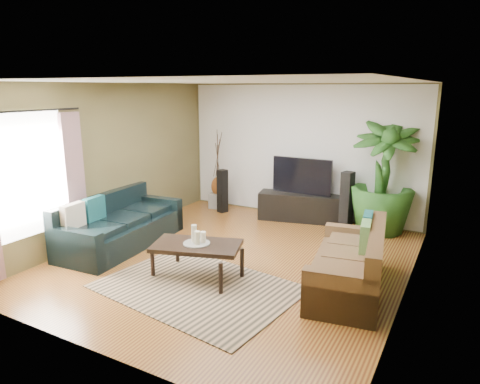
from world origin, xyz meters
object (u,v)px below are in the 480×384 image
Objects in this scene: speaker_right at (347,200)px; side_table at (152,217)px; sofa_left at (122,221)px; vase at (218,186)px; coffee_table at (197,260)px; tv_stand at (300,207)px; pedestal at (218,200)px; speaker_left at (222,191)px; television at (302,176)px; potted_plant at (382,177)px; sofa_right at (348,259)px.

speaker_right is 2.19× the size of side_table.
vase is (0.20, 2.79, 0.06)m from sofa_left.
coffee_table is 0.73× the size of tv_stand.
sofa_left is 6.81× the size of pedestal.
speaker_right is at bearing 51.21° from coffee_table.
pedestal is at bearing 153.65° from speaker_left.
pedestal is at bearing 99.33° from coffee_table.
speaker_left is at bearing -43.71° from pedestal.
coffee_table is at bearing -95.66° from television.
sofa_left is 4.61× the size of side_table.
potted_plant is at bearing 0.66° from television.
sofa_right is 2.06× the size of speaker_left.
coffee_table and side_table have the same top height.
sofa_left is at bearing -94.09° from pedestal.
speaker_right reaches higher than coffee_table.
tv_stand is at bearing -0.00° from pedestal.
speaker_right is 2.53× the size of vase.
side_table is at bearing 128.46° from coffee_table.
sofa_left is at bearing -95.67° from sofa_right.
sofa_left is at bearing -127.34° from television.
sofa_left reaches higher than coffee_table.
television reaches higher than coffee_table.
potted_plant reaches higher than television.
coffee_table is at bearing -63.25° from pedestal.
coffee_table is 0.59× the size of potted_plant.
pedestal is (-0.26, 0.25, -0.29)m from speaker_left.
sofa_left is 1.38× the size of tv_stand.
speaker_right is (0.93, -0.04, -0.37)m from television.
sofa_right is 2.65m from speaker_right.
tv_stand is at bearing -90.00° from television.
side_table is at bearing -152.47° from potted_plant.
speaker_right is (1.25, 3.20, 0.30)m from coffee_table.
vase reaches higher than pedestal.
potted_plant reaches higher than speaker_right.
potted_plant is 4.82× the size of vase.
coffee_table is at bearing -119.71° from potted_plant.
tv_stand is 2.95m from side_table.
side_table is (-0.09, 0.86, -0.18)m from sofa_left.
speaker_left is (0.46, 2.54, 0.04)m from sofa_left.
tv_stand is 1.52× the size of speaker_right.
television is at bearing 41.11° from side_table.
side_table is (-3.87, 0.65, -0.18)m from sofa_right.
side_table reaches higher than pedestal.
sofa_left is 3.52m from tv_stand.
potted_plant is (-0.10, 2.61, 0.61)m from sofa_right.
pedestal is 1.95m from side_table.
speaker_left is 0.36m from vase.
tv_stand is 4.94× the size of pedestal.
tv_stand is 3.34× the size of side_table.
speaker_left is at bearing -174.90° from potted_plant.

